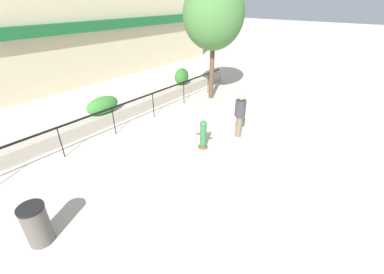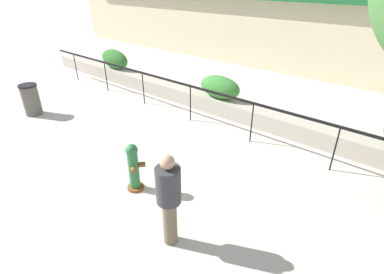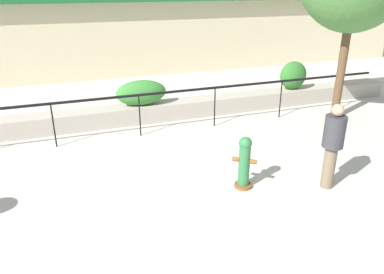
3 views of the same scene
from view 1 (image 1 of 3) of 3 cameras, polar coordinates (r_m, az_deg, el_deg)
The scene contains 10 objects.
ground_plane at distance 7.83m, azimuth 5.74°, elevation -9.81°, with size 120.00×120.00×0.00m, color beige.
building_facade at distance 16.06m, azimuth -35.13°, elevation 20.93°, with size 30.00×1.36×8.00m.
planter_wall_low at distance 11.53m, azimuth -20.00°, elevation 3.36°, with size 18.00×0.70×0.50m, color #ADA393.
fence_railing_segment at distance 10.37m, azimuth -17.33°, elevation 5.64°, with size 15.00×0.05×1.15m.
hedge_bush_1 at distance 11.45m, azimuth -19.24°, elevation 6.68°, with size 1.46×0.65×0.73m, color #387F33.
hedge_bush_2 at distance 14.61m, azimuth -2.30°, elevation 13.26°, with size 0.92×0.64×0.92m, color #2D6B28.
fire_hydrant at distance 9.16m, azimuth 2.49°, elevation 0.63°, with size 0.50×0.50×1.08m.
street_tree at distance 13.38m, azimuth 4.87°, elevation 25.49°, with size 3.12×2.81×5.77m.
pedestrian at distance 9.92m, azimuth 10.61°, elevation 5.25°, with size 0.54×0.54×1.73m.
trash_bin at distance 6.81m, azimuth -31.26°, elevation -16.26°, with size 0.55×0.55×1.01m.
Camera 1 is at (-5.26, -3.17, 4.87)m, focal length 24.00 mm.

